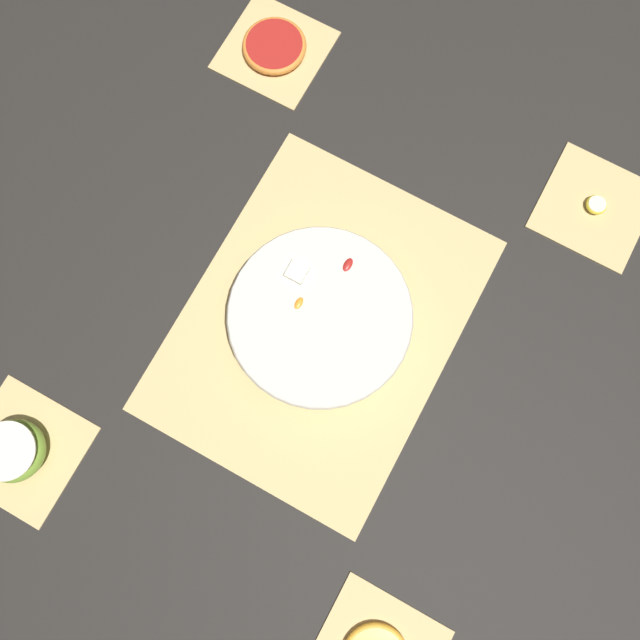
# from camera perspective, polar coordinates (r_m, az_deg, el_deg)

# --- Properties ---
(ground_plane) EXTENTS (6.00, 6.00, 0.00)m
(ground_plane) POSITION_cam_1_polar(r_m,az_deg,el_deg) (0.91, 0.00, -0.39)
(ground_plane) COLOR black
(bamboo_mat_center) EXTENTS (0.49, 0.38, 0.01)m
(bamboo_mat_center) POSITION_cam_1_polar(r_m,az_deg,el_deg) (0.91, 0.00, -0.35)
(bamboo_mat_center) COLOR #D6B775
(bamboo_mat_center) RESTS_ON ground_plane
(coaster_mat_near_left) EXTENTS (0.16, 0.16, 0.01)m
(coaster_mat_near_left) POSITION_cam_1_polar(r_m,az_deg,el_deg) (1.09, -4.16, 23.44)
(coaster_mat_near_left) COLOR #D6B775
(coaster_mat_near_left) RESTS_ON ground_plane
(coaster_mat_near_right) EXTENTS (0.16, 0.16, 0.01)m
(coaster_mat_near_right) POSITION_cam_1_polar(r_m,az_deg,el_deg) (0.99, -25.51, -10.73)
(coaster_mat_near_right) COLOR #D6B775
(coaster_mat_near_right) RESTS_ON ground_plane
(coaster_mat_far_left) EXTENTS (0.16, 0.16, 0.01)m
(coaster_mat_far_left) POSITION_cam_1_polar(r_m,az_deg,el_deg) (1.05, 23.78, 9.46)
(coaster_mat_far_left) COLOR #D6B775
(coaster_mat_far_left) RESTS_ON ground_plane
(fruit_salad_bowl) EXTENTS (0.26, 0.26, 0.07)m
(fruit_salad_bowl) POSITION_cam_1_polar(r_m,az_deg,el_deg) (0.87, -0.04, 0.17)
(fruit_salad_bowl) COLOR silver
(fruit_salad_bowl) RESTS_ON bamboo_mat_center
(apple_half) EXTENTS (0.09, 0.09, 0.05)m
(apple_half) POSITION_cam_1_polar(r_m,az_deg,el_deg) (0.96, -26.22, -10.68)
(apple_half) COLOR #7FAD38
(apple_half) RESTS_ON coaster_mat_near_right
(banana_coin_single) EXTENTS (0.03, 0.03, 0.01)m
(banana_coin_single) POSITION_cam_1_polar(r_m,az_deg,el_deg) (1.04, 23.95, 9.61)
(banana_coin_single) COLOR #F7EFC6
(banana_coin_single) RESTS_ON coaster_mat_far_left
(grapefruit_slice) EXTENTS (0.10, 0.10, 0.01)m
(grapefruit_slice) POSITION_cam_1_polar(r_m,az_deg,el_deg) (1.09, -4.19, 23.71)
(grapefruit_slice) COLOR #B2231E
(grapefruit_slice) RESTS_ON coaster_mat_near_left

